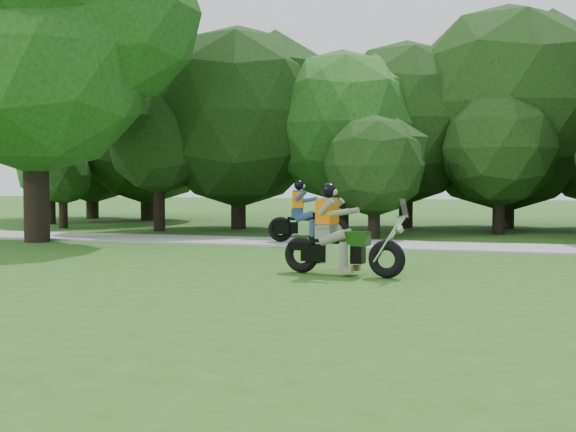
# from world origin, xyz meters

# --- Properties ---
(ground) EXTENTS (100.00, 100.00, 0.00)m
(ground) POSITION_xyz_m (0.00, 0.00, 0.00)
(ground) COLOR #2A5518
(ground) RESTS_ON ground
(walkway) EXTENTS (60.00, 2.20, 0.06)m
(walkway) POSITION_xyz_m (0.00, 8.00, 0.03)
(walkway) COLOR #979792
(walkway) RESTS_ON ground
(tree_line) EXTENTS (38.34, 12.03, 7.64)m
(tree_line) POSITION_xyz_m (1.45, 14.71, 3.67)
(tree_line) COLOR black
(tree_line) RESTS_ON ground
(big_tree_west) EXTENTS (8.64, 6.56, 9.96)m
(big_tree_west) POSITION_xyz_m (-10.54, 6.85, 5.76)
(big_tree_west) COLOR black
(big_tree_west) RESTS_ON ground
(chopper_motorcycle) EXTENTS (2.29, 0.78, 1.64)m
(chopper_motorcycle) POSITION_xyz_m (-1.21, 2.24, 0.61)
(chopper_motorcycle) COLOR black
(chopper_motorcycle) RESTS_ON ground
(touring_motorcycle) EXTENTS (2.11, 0.92, 1.62)m
(touring_motorcycle) POSITION_xyz_m (-3.39, 7.89, 0.65)
(touring_motorcycle) COLOR black
(touring_motorcycle) RESTS_ON walkway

